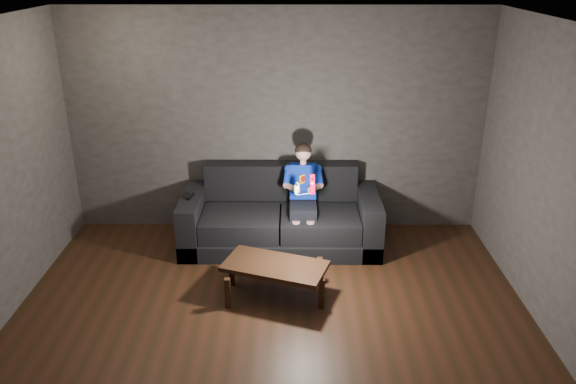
{
  "coord_description": "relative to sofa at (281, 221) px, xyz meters",
  "views": [
    {
      "loc": [
        0.19,
        -4.01,
        3.18
      ],
      "look_at": [
        0.15,
        1.55,
        0.85
      ],
      "focal_mm": 35.0,
      "sensor_mm": 36.0,
      "label": 1
    }
  ],
  "objects": [
    {
      "name": "wii_remote_red",
      "position": [
        0.35,
        -0.5,
        0.67
      ],
      "size": [
        0.06,
        0.09,
        0.22
      ],
      "color": "#DD0133",
      "rests_on": "child"
    },
    {
      "name": "floor",
      "position": [
        -0.06,
        -2.0,
        -0.29
      ],
      "size": [
        5.0,
        5.0,
        0.0
      ],
      "primitive_type": "plane",
      "color": "black",
      "rests_on": "ground"
    },
    {
      "name": "ceiling",
      "position": [
        -0.06,
        -2.0,
        2.41
      ],
      "size": [
        5.0,
        5.0,
        0.02
      ],
      "primitive_type": "cube",
      "color": "silver",
      "rests_on": "back_wall"
    },
    {
      "name": "sofa",
      "position": [
        0.0,
        0.0,
        0.0
      ],
      "size": [
        2.3,
        1.0,
        0.89
      ],
      "color": "black",
      "rests_on": "floor"
    },
    {
      "name": "child",
      "position": [
        0.26,
        -0.07,
        0.45
      ],
      "size": [
        0.46,
        0.56,
        1.12
      ],
      "color": "black",
      "rests_on": "sofa"
    },
    {
      "name": "back_wall",
      "position": [
        -0.06,
        0.5,
        1.06
      ],
      "size": [
        5.0,
        0.04,
        2.7
      ],
      "primitive_type": "cube",
      "color": "#332F2C",
      "rests_on": "ground"
    },
    {
      "name": "nunchuk_white",
      "position": [
        0.19,
        -0.49,
        0.62
      ],
      "size": [
        0.08,
        0.1,
        0.15
      ],
      "color": "white",
      "rests_on": "child"
    },
    {
      "name": "coffee_table",
      "position": [
        -0.03,
        -1.15,
        0.03
      ],
      "size": [
        1.12,
        0.81,
        0.37
      ],
      "color": "black",
      "rests_on": "floor"
    },
    {
      "name": "wii_remote_black",
      "position": [
        -1.04,
        -0.09,
        0.35
      ],
      "size": [
        0.07,
        0.17,
        0.03
      ],
      "color": "black",
      "rests_on": "sofa"
    }
  ]
}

